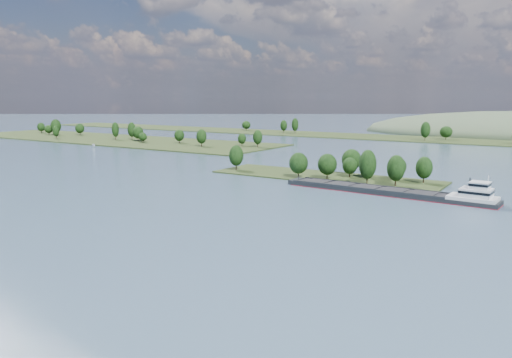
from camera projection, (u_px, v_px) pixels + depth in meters
The scene contains 6 objects.
ground at pixel (248, 202), 167.40m from camera, with size 1800.00×1800.00×0.00m, color #34435A.
tree_island at pixel (337, 169), 212.68m from camera, with size 100.00×30.47×15.03m.
left_bank at pixel (110, 139), 405.71m from camera, with size 300.00×80.00×15.82m.
back_shoreline at pixel (452, 140), 394.94m from camera, with size 900.00×60.00×16.14m.
cargo_barge at pixel (400, 192), 177.31m from camera, with size 77.90×14.10×10.48m.
motorboat at pixel (94, 146), 346.66m from camera, with size 2.23×5.94×2.29m, color silver.
Camera 1 is at (90.89, -16.41, 34.88)m, focal length 35.00 mm.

